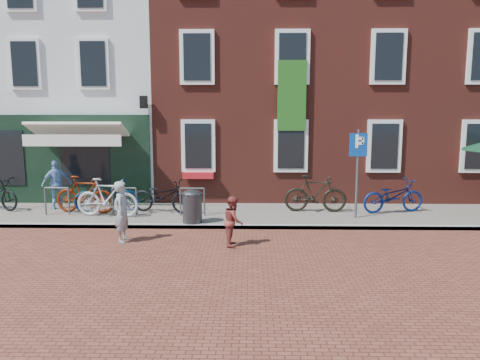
{
  "coord_description": "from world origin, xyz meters",
  "views": [
    {
      "loc": [
        2.19,
        -12.4,
        3.26
      ],
      "look_at": [
        1.9,
        1.0,
        1.19
      ],
      "focal_mm": 35.55,
      "sensor_mm": 36.0,
      "label": 1
    }
  ],
  "objects_px": {
    "litter_bin": "(192,205)",
    "parking_sign": "(358,159)",
    "bicycle_6": "(393,196)",
    "boy": "(233,221)",
    "bicycle_2": "(106,195)",
    "bicycle_4": "(162,196)",
    "bicycle_5": "(315,194)",
    "cafe_person": "(57,184)",
    "bicycle_1": "(85,195)",
    "bicycle_3": "(107,197)",
    "woman": "(123,212)"
  },
  "relations": [
    {
      "from": "bicycle_1",
      "to": "bicycle_6",
      "type": "distance_m",
      "value": 9.25
    },
    {
      "from": "litter_bin",
      "to": "cafe_person",
      "type": "distance_m",
      "value": 4.8
    },
    {
      "from": "bicycle_2",
      "to": "bicycle_6",
      "type": "relative_size",
      "value": 1.0
    },
    {
      "from": "parking_sign",
      "to": "bicycle_5",
      "type": "relative_size",
      "value": 1.36
    },
    {
      "from": "bicycle_3",
      "to": "bicycle_6",
      "type": "bearing_deg",
      "value": -77.67
    },
    {
      "from": "cafe_person",
      "to": "bicycle_1",
      "type": "bearing_deg",
      "value": 110.38
    },
    {
      "from": "bicycle_1",
      "to": "bicycle_5",
      "type": "distance_m",
      "value": 6.92
    },
    {
      "from": "woman",
      "to": "bicycle_1",
      "type": "xyz_separation_m",
      "value": [
        -1.86,
        2.66,
        -0.08
      ]
    },
    {
      "from": "cafe_person",
      "to": "boy",
      "type": "bearing_deg",
      "value": 107.86
    },
    {
      "from": "bicycle_3",
      "to": "bicycle_6",
      "type": "xyz_separation_m",
      "value": [
        8.44,
        0.71,
        -0.06
      ]
    },
    {
      "from": "parking_sign",
      "to": "bicycle_3",
      "type": "relative_size",
      "value": 1.36
    },
    {
      "from": "parking_sign",
      "to": "bicycle_3",
      "type": "xyz_separation_m",
      "value": [
        -7.18,
        -0.0,
        -1.13
      ]
    },
    {
      "from": "parking_sign",
      "to": "bicycle_5",
      "type": "xyz_separation_m",
      "value": [
        -1.07,
        0.75,
        -1.13
      ]
    },
    {
      "from": "woman",
      "to": "bicycle_3",
      "type": "height_order",
      "value": "woman"
    },
    {
      "from": "parking_sign",
      "to": "bicycle_4",
      "type": "relative_size",
      "value": 1.32
    },
    {
      "from": "bicycle_1",
      "to": "bicycle_5",
      "type": "height_order",
      "value": "same"
    },
    {
      "from": "litter_bin",
      "to": "bicycle_2",
      "type": "height_order",
      "value": "bicycle_2"
    },
    {
      "from": "litter_bin",
      "to": "bicycle_4",
      "type": "xyz_separation_m",
      "value": [
        -1.05,
        1.27,
        -0.0
      ]
    },
    {
      "from": "woman",
      "to": "bicycle_1",
      "type": "relative_size",
      "value": 0.8
    },
    {
      "from": "bicycle_4",
      "to": "bicycle_2",
      "type": "bearing_deg",
      "value": 100.9
    },
    {
      "from": "litter_bin",
      "to": "bicycle_4",
      "type": "height_order",
      "value": "bicycle_4"
    },
    {
      "from": "bicycle_6",
      "to": "bicycle_1",
      "type": "bearing_deg",
      "value": 78.91
    },
    {
      "from": "parking_sign",
      "to": "bicycle_6",
      "type": "relative_size",
      "value": 1.32
    },
    {
      "from": "cafe_person",
      "to": "bicycle_6",
      "type": "bearing_deg",
      "value": 138.11
    },
    {
      "from": "litter_bin",
      "to": "cafe_person",
      "type": "bearing_deg",
      "value": 158.3
    },
    {
      "from": "boy",
      "to": "bicycle_2",
      "type": "bearing_deg",
      "value": 50.83
    },
    {
      "from": "bicycle_2",
      "to": "bicycle_4",
      "type": "relative_size",
      "value": 1.0
    },
    {
      "from": "boy",
      "to": "cafe_person",
      "type": "relative_size",
      "value": 0.76
    },
    {
      "from": "cafe_person",
      "to": "bicycle_1",
      "type": "xyz_separation_m",
      "value": [
        1.09,
        -0.62,
        -0.22
      ]
    },
    {
      "from": "woman",
      "to": "cafe_person",
      "type": "bearing_deg",
      "value": 44.84
    },
    {
      "from": "parking_sign",
      "to": "bicycle_3",
      "type": "bearing_deg",
      "value": -179.97
    },
    {
      "from": "boy",
      "to": "bicycle_1",
      "type": "xyz_separation_m",
      "value": [
        -4.55,
        2.94,
        0.07
      ]
    },
    {
      "from": "bicycle_5",
      "to": "bicycle_1",
      "type": "bearing_deg",
      "value": 96.17
    },
    {
      "from": "parking_sign",
      "to": "bicycle_2",
      "type": "relative_size",
      "value": 1.32
    },
    {
      "from": "boy",
      "to": "bicycle_3",
      "type": "bearing_deg",
      "value": 55.46
    },
    {
      "from": "cafe_person",
      "to": "bicycle_3",
      "type": "bearing_deg",
      "value": 110.74
    },
    {
      "from": "cafe_person",
      "to": "bicycle_2",
      "type": "relative_size",
      "value": 0.81
    },
    {
      "from": "litter_bin",
      "to": "bicycle_2",
      "type": "relative_size",
      "value": 0.51
    },
    {
      "from": "cafe_person",
      "to": "bicycle_2",
      "type": "bearing_deg",
      "value": 125.55
    },
    {
      "from": "parking_sign",
      "to": "bicycle_5",
      "type": "height_order",
      "value": "parking_sign"
    },
    {
      "from": "bicycle_3",
      "to": "bicycle_5",
      "type": "xyz_separation_m",
      "value": [
        6.11,
        0.75,
        0.0
      ]
    },
    {
      "from": "bicycle_4",
      "to": "bicycle_3",
      "type": "bearing_deg",
      "value": 123.75
    },
    {
      "from": "litter_bin",
      "to": "parking_sign",
      "type": "bearing_deg",
      "value": 8.69
    },
    {
      "from": "parking_sign",
      "to": "bicycle_5",
      "type": "distance_m",
      "value": 1.73
    },
    {
      "from": "cafe_person",
      "to": "bicycle_1",
      "type": "height_order",
      "value": "cafe_person"
    },
    {
      "from": "bicycle_2",
      "to": "bicycle_6",
      "type": "bearing_deg",
      "value": -99.77
    },
    {
      "from": "woman",
      "to": "boy",
      "type": "height_order",
      "value": "woman"
    },
    {
      "from": "bicycle_1",
      "to": "bicycle_5",
      "type": "bearing_deg",
      "value": -78.2
    },
    {
      "from": "bicycle_5",
      "to": "bicycle_6",
      "type": "relative_size",
      "value": 0.97
    },
    {
      "from": "bicycle_2",
      "to": "bicycle_4",
      "type": "distance_m",
      "value": 1.72
    }
  ]
}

